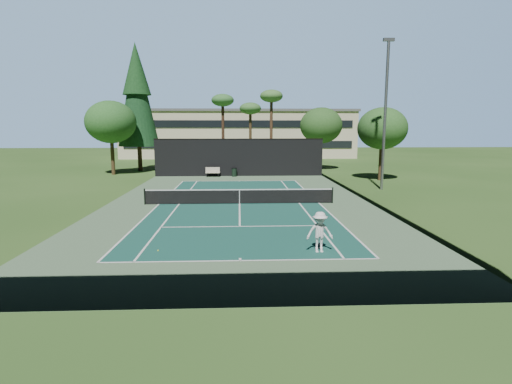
% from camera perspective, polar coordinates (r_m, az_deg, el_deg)
% --- Properties ---
extents(ground, '(160.00, 160.00, 0.00)m').
position_cam_1_polar(ground, '(27.31, -2.37, -1.71)').
color(ground, '#305620').
rests_on(ground, ground).
extents(apron_slab, '(18.00, 32.00, 0.01)m').
position_cam_1_polar(apron_slab, '(27.31, -2.37, -1.70)').
color(apron_slab, '#557652').
rests_on(apron_slab, ground).
extents(court_surface, '(10.97, 23.77, 0.01)m').
position_cam_1_polar(court_surface, '(27.31, -2.37, -1.69)').
color(court_surface, '#184F44').
rests_on(court_surface, ground).
extents(court_lines, '(11.07, 23.87, 0.01)m').
position_cam_1_polar(court_lines, '(27.31, -2.37, -1.67)').
color(court_lines, white).
rests_on(court_lines, ground).
extents(tennis_net, '(12.90, 0.10, 1.10)m').
position_cam_1_polar(tennis_net, '(27.21, -2.37, -0.56)').
color(tennis_net, black).
rests_on(tennis_net, ground).
extents(fence, '(18.04, 32.05, 4.03)m').
position_cam_1_polar(fence, '(27.07, -2.39, 2.49)').
color(fence, black).
rests_on(fence, ground).
extents(player, '(1.12, 0.65, 1.72)m').
position_cam_1_polar(player, '(16.84, 9.09, -5.68)').
color(player, white).
rests_on(player, ground).
extents(tennis_ball_a, '(0.07, 0.07, 0.07)m').
position_cam_1_polar(tennis_ball_a, '(17.46, -13.81, -8.12)').
color(tennis_ball_a, '#DAF136').
rests_on(tennis_ball_a, ground).
extents(tennis_ball_b, '(0.07, 0.07, 0.07)m').
position_cam_1_polar(tennis_ball_b, '(29.06, -3.87, -0.99)').
color(tennis_ball_b, gold).
rests_on(tennis_ball_b, ground).
extents(tennis_ball_c, '(0.07, 0.07, 0.07)m').
position_cam_1_polar(tennis_ball_c, '(31.77, -1.14, -0.10)').
color(tennis_ball_c, gold).
rests_on(tennis_ball_c, ground).
extents(tennis_ball_d, '(0.06, 0.06, 0.06)m').
position_cam_1_polar(tennis_ball_d, '(30.27, -9.14, -0.69)').
color(tennis_ball_d, '#BDDC32').
rests_on(tennis_ball_d, ground).
extents(park_bench, '(1.50, 0.45, 1.02)m').
position_cam_1_polar(park_bench, '(42.61, -6.21, 2.90)').
color(park_bench, beige).
rests_on(park_bench, ground).
extents(trash_bin, '(0.56, 0.56, 0.95)m').
position_cam_1_polar(trash_bin, '(42.68, -3.13, 2.85)').
color(trash_bin, black).
rests_on(trash_bin, ground).
extents(pine_tree, '(4.80, 4.80, 15.00)m').
position_cam_1_polar(pine_tree, '(50.47, -16.66, 13.78)').
color(pine_tree, '#412A1B').
rests_on(pine_tree, ground).
extents(palm_a, '(2.80, 2.80, 9.32)m').
position_cam_1_polar(palm_a, '(50.96, -4.79, 12.54)').
color(palm_a, '#40281B').
rests_on(palm_a, ground).
extents(palm_b, '(2.80, 2.80, 8.42)m').
position_cam_1_polar(palm_b, '(52.90, -0.82, 11.54)').
color(palm_b, '#48331F').
rests_on(palm_b, ground).
extents(palm_c, '(2.80, 2.80, 9.77)m').
position_cam_1_polar(palm_c, '(50.11, 2.22, 13.09)').
color(palm_c, '#4C3220').
rests_on(palm_c, ground).
extents(decid_tree_a, '(5.12, 5.12, 7.62)m').
position_cam_1_polar(decid_tree_a, '(49.85, 9.27, 9.34)').
color(decid_tree_a, '#3E2E1A').
rests_on(decid_tree_a, ground).
extents(decid_tree_b, '(4.80, 4.80, 7.14)m').
position_cam_1_polar(decid_tree_b, '(41.28, 17.61, 8.63)').
color(decid_tree_b, '#4F3821').
rests_on(decid_tree_b, ground).
extents(decid_tree_c, '(5.44, 5.44, 8.09)m').
position_cam_1_polar(decid_tree_c, '(46.96, -20.05, 9.35)').
color(decid_tree_c, '#4F3A21').
rests_on(decid_tree_c, ground).
extents(campus_building, '(40.50, 12.50, 8.30)m').
position_cam_1_polar(campus_building, '(72.81, -2.46, 8.39)').
color(campus_building, beige).
rests_on(campus_building, ground).
extents(light_pole, '(0.90, 0.25, 12.22)m').
position_cam_1_polar(light_pole, '(34.98, 17.98, 10.86)').
color(light_pole, '#919499').
rests_on(light_pole, ground).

